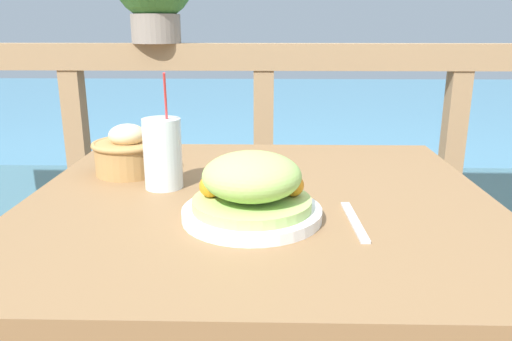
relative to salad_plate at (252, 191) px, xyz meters
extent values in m
cube|color=olive|center=(0.01, 0.12, -0.07)|extent=(0.93, 0.90, 0.04)
cube|color=olive|center=(-0.39, 0.51, -0.44)|extent=(0.06, 0.06, 0.70)
cube|color=olive|center=(0.42, 0.51, -0.44)|extent=(0.06, 0.06, 0.70)
cube|color=#937551|center=(0.01, 0.94, 0.17)|extent=(2.80, 0.08, 0.09)
cube|color=#937551|center=(-0.67, 0.94, -0.33)|extent=(0.07, 0.07, 0.92)
cube|color=#937551|center=(0.01, 0.94, -0.33)|extent=(0.07, 0.07, 0.92)
cube|color=#937551|center=(0.69, 0.94, -0.33)|extent=(0.07, 0.07, 0.92)
cube|color=teal|center=(0.01, 3.44, -0.58)|extent=(12.00, 4.00, 0.43)
cylinder|color=white|center=(0.00, 0.00, -0.04)|extent=(0.25, 0.25, 0.02)
cylinder|color=#A8C66B|center=(0.00, 0.00, -0.02)|extent=(0.21, 0.21, 0.02)
ellipsoid|color=#9EC660|center=(0.00, 0.00, 0.03)|extent=(0.17, 0.17, 0.08)
sphere|color=orange|center=(0.07, 0.01, 0.01)|extent=(0.04, 0.04, 0.04)
sphere|color=orange|center=(-0.07, 0.01, 0.01)|extent=(0.04, 0.04, 0.04)
cylinder|color=silver|center=(-0.19, 0.17, 0.02)|extent=(0.08, 0.08, 0.15)
cylinder|color=red|center=(-0.18, 0.18, 0.09)|extent=(0.02, 0.08, 0.21)
cylinder|color=#AD7F47|center=(-0.29, 0.28, -0.01)|extent=(0.15, 0.15, 0.07)
torus|color=#AD7F47|center=(-0.29, 0.28, 0.02)|extent=(0.16, 0.16, 0.01)
ellipsoid|color=beige|center=(-0.29, 0.28, 0.04)|extent=(0.08, 0.08, 0.05)
cylinder|color=gray|center=(-0.36, 0.94, 0.27)|extent=(0.17, 0.17, 0.10)
cube|color=silver|center=(0.18, -0.01, -0.05)|extent=(0.02, 0.18, 0.00)
camera|label=1|loc=(0.03, -0.83, 0.28)|focal=35.00mm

